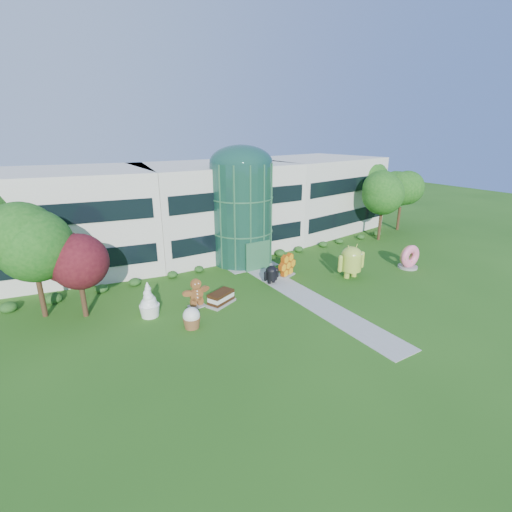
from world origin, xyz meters
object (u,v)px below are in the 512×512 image
android_green (351,259)px  gingerbread (196,293)px  android_black (271,273)px  donut (409,256)px

android_green → gingerbread: 14.39m
android_black → donut: bearing=-21.8°
android_green → gingerbread: android_green is taller
android_black → gingerbread: 7.38m
android_green → donut: android_green is taller
android_green → android_black: (-6.95, 2.54, -0.75)m
android_green → gingerbread: bearing=178.1°
android_black → donut: donut is taller
gingerbread → donut: bearing=-13.8°
android_green → android_black: 7.43m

